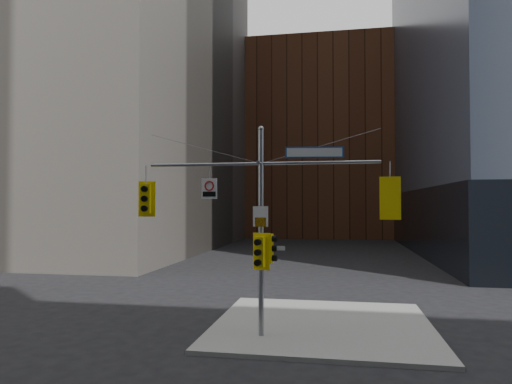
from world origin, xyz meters
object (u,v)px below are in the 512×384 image
(traffic_light_east_arm, at_px, (390,198))
(traffic_light_pole_side, at_px, (270,248))
(signal_assembly, at_px, (261,210))
(regulatory_sign_arm, at_px, (209,188))
(traffic_light_west_arm, at_px, (146,199))
(traffic_light_pole_front, at_px, (260,252))
(street_sign_blade, at_px, (314,152))

(traffic_light_east_arm, height_order, traffic_light_pole_side, traffic_light_east_arm)
(signal_assembly, height_order, regulatory_sign_arm, signal_assembly)
(signal_assembly, xyz_separation_m, regulatory_sign_arm, (-1.83, -0.02, 0.76))
(traffic_light_west_arm, height_order, traffic_light_pole_front, traffic_light_west_arm)
(traffic_light_east_arm, distance_m, street_sign_blade, 2.90)
(traffic_light_pole_side, bearing_deg, regulatory_sign_arm, 97.28)
(signal_assembly, bearing_deg, regulatory_sign_arm, -179.37)
(traffic_light_west_arm, distance_m, traffic_light_pole_front, 4.58)
(traffic_light_west_arm, bearing_deg, traffic_light_east_arm, -9.51)
(traffic_light_west_arm, relative_size, regulatory_sign_arm, 1.80)
(signal_assembly, relative_size, regulatory_sign_arm, 11.19)
(traffic_light_west_arm, xyz_separation_m, regulatory_sign_arm, (2.37, -0.03, 0.37))
(traffic_light_pole_front, xyz_separation_m, regulatory_sign_arm, (-1.83, 0.25, 2.17))
(traffic_light_west_arm, distance_m, regulatory_sign_arm, 2.40)
(traffic_light_pole_side, xyz_separation_m, traffic_light_pole_front, (-0.32, -0.27, -0.10))
(traffic_light_east_arm, bearing_deg, traffic_light_west_arm, 6.56)
(signal_assembly, xyz_separation_m, traffic_light_west_arm, (-4.20, 0.01, 0.38))
(traffic_light_west_arm, relative_size, traffic_light_east_arm, 0.92)
(street_sign_blade, xyz_separation_m, regulatory_sign_arm, (-3.66, -0.02, -1.18))
(traffic_light_west_arm, xyz_separation_m, traffic_light_pole_side, (4.52, -0.01, -1.70))
(traffic_light_east_arm, height_order, traffic_light_pole_front, traffic_light_east_arm)
(traffic_light_pole_side, xyz_separation_m, street_sign_blade, (1.50, 0.00, 3.25))
(signal_assembly, height_order, traffic_light_pole_side, signal_assembly)
(traffic_light_east_arm, xyz_separation_m, street_sign_blade, (-2.45, 0.00, 1.55))
(traffic_light_pole_front, bearing_deg, signal_assembly, 101.21)
(traffic_light_east_arm, bearing_deg, regulatory_sign_arm, 6.84)
(street_sign_blade, bearing_deg, signal_assembly, 173.45)
(traffic_light_west_arm, bearing_deg, traffic_light_pole_side, -9.56)
(signal_assembly, xyz_separation_m, traffic_light_east_arm, (4.27, 0.00, 0.38))
(traffic_light_west_arm, height_order, traffic_light_east_arm, traffic_light_east_arm)
(traffic_light_east_arm, distance_m, traffic_light_pole_side, 4.30)
(traffic_light_east_arm, bearing_deg, signal_assembly, 6.66)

